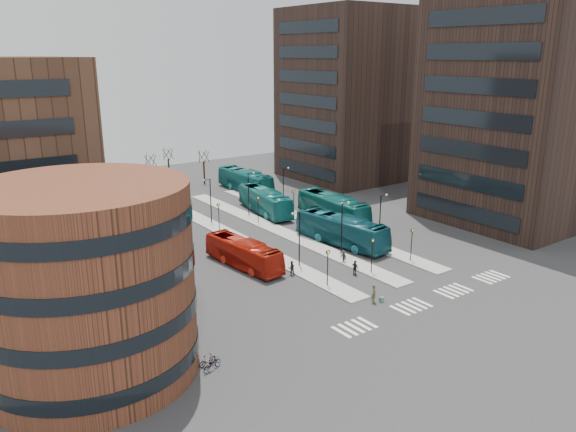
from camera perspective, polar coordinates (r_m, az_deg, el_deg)
ground at (r=51.78m, az=16.49°, el=-10.05°), size 160.00×160.00×0.00m
island_left at (r=70.36m, az=-5.12°, el=-2.28°), size 2.50×45.00×0.15m
island_mid at (r=73.42m, az=-1.09°, el=-1.42°), size 2.50×45.00×0.15m
island_right at (r=76.83m, az=2.59°, el=-0.63°), size 2.50×45.00×0.15m
suitcase at (r=53.55m, az=9.50°, el=-8.37°), size 0.43×0.36×0.49m
red_bus at (r=60.97m, az=-4.55°, el=-3.78°), size 3.70×11.17×3.05m
teal_bus_a at (r=67.94m, az=5.46°, el=-1.43°), size 4.55×13.23×3.61m
teal_bus_b at (r=81.17m, az=-2.36°, el=1.54°), size 4.85×13.01×3.54m
teal_bus_c at (r=77.50m, az=4.60°, el=0.84°), size 3.88×13.37×3.68m
teal_bus_d at (r=94.20m, az=-4.37°, el=3.61°), size 3.12×13.16×3.66m
traveller at (r=53.03m, az=8.73°, el=-7.78°), size 0.79×0.79×1.85m
commuter_a at (r=58.68m, az=0.35°, el=-5.32°), size 0.93×0.83×1.57m
commuter_b at (r=59.09m, az=6.83°, el=-5.25°), size 0.46×0.97×1.62m
commuter_c at (r=62.41m, az=5.65°, el=-4.11°), size 0.59×0.97×1.46m
bicycle_near at (r=42.76m, az=-7.73°, el=-14.68°), size 1.92×1.22×0.95m
bicycle_mid at (r=43.33m, az=-8.20°, el=-14.30°), size 1.55×0.69×0.90m
bicycle_far at (r=45.99m, az=-10.23°, el=-12.40°), size 2.00×1.05×1.00m
crosswalk_stripes at (r=55.26m, az=14.36°, el=-8.15°), size 22.35×2.40×0.01m
round_building at (r=41.78m, az=-19.85°, el=-6.35°), size 15.16×15.16×14.00m
tower_near at (r=82.51m, az=22.51°, el=9.92°), size 20.12×20.00×30.00m
tower_far at (r=104.55m, az=6.34°, el=12.11°), size 20.12×20.00×30.00m
sign_poles at (r=67.10m, az=2.02°, el=-1.06°), size 12.45×22.12×3.65m
lamp_posts at (r=71.21m, az=0.23°, el=0.96°), size 14.04×20.24×6.12m
bare_trees at (r=100.83m, az=-11.43°, el=4.69°), size 10.97×8.14×5.90m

